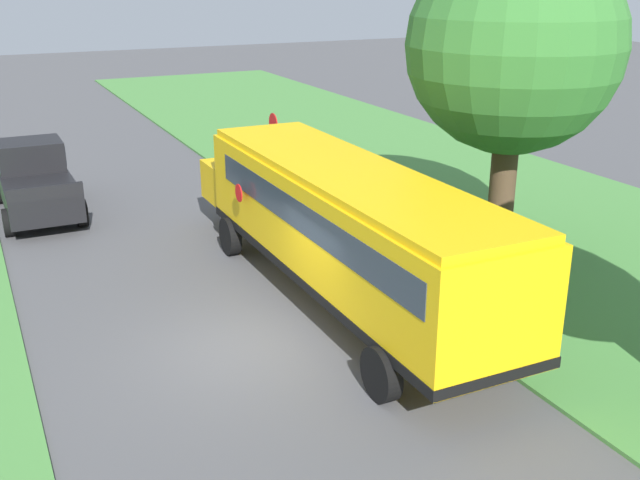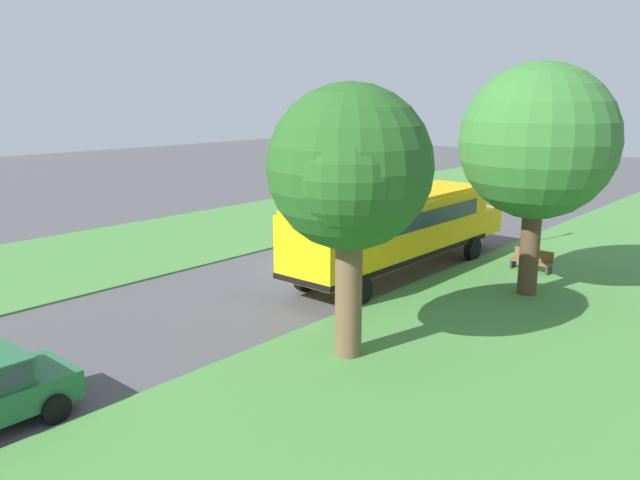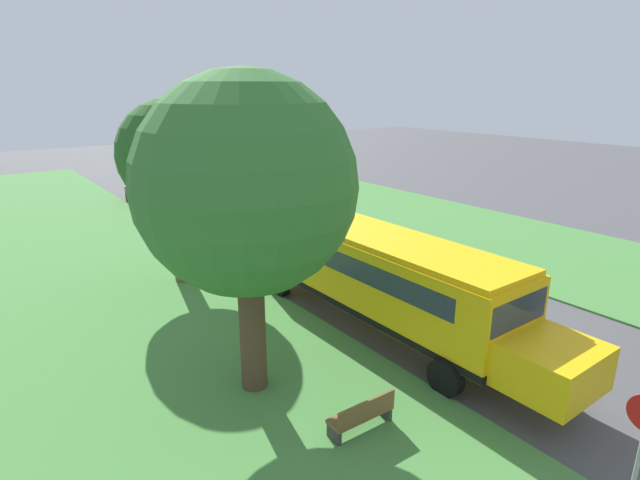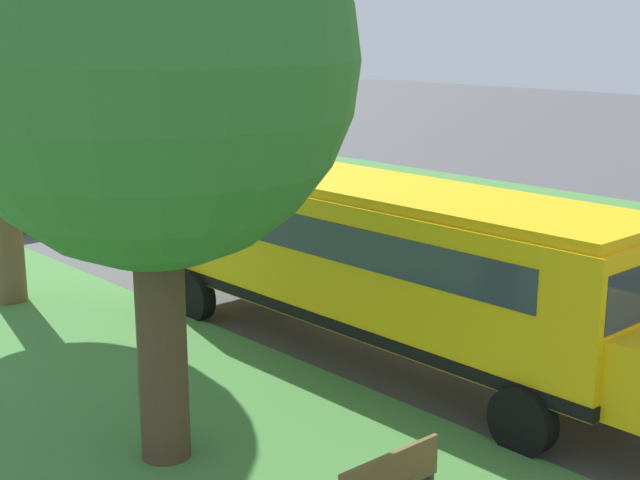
{
  "view_description": "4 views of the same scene",
  "coord_description": "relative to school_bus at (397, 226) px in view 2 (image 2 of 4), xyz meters",
  "views": [
    {
      "loc": [
        4.44,
        12.57,
        7.09
      ],
      "look_at": [
        -1.69,
        -0.16,
        1.97
      ],
      "focal_mm": 42.0,
      "sensor_mm": 36.0,
      "label": 1
    },
    {
      "loc": [
        -16.0,
        18.67,
        6.84
      ],
      "look_at": [
        -1.58,
        2.12,
        1.79
      ],
      "focal_mm": 35.0,
      "sensor_mm": 36.0,
      "label": 2
    },
    {
      "loc": [
        -13.09,
        -12.08,
        7.55
      ],
      "look_at": [
        -1.62,
        3.41,
        1.62
      ],
      "focal_mm": 28.0,
      "sensor_mm": 36.0,
      "label": 3
    },
    {
      "loc": [
        -13.67,
        -11.6,
        5.79
      ],
      "look_at": [
        -0.7,
        2.62,
        1.17
      ],
      "focal_mm": 50.0,
      "sensor_mm": 36.0,
      "label": 4
    }
  ],
  "objects": [
    {
      "name": "grass_far_side",
      "position": [
        11.7,
        1.18,
        -1.89
      ],
      "size": [
        10.0,
        80.0,
        0.07
      ],
      "primitive_type": "cube",
      "color": "#47843D",
      "rests_on": "ground"
    },
    {
      "name": "school_bus",
      "position": [
        0.0,
        0.0,
        0.0
      ],
      "size": [
        2.85,
        12.42,
        3.16
      ],
      "color": "yellow",
      "rests_on": "ground"
    },
    {
      "name": "pickup_truck",
      "position": [
        5.4,
        -10.03,
        -0.85
      ],
      "size": [
        2.28,
        5.4,
        2.1
      ],
      "color": "black",
      "rests_on": "ground"
    },
    {
      "name": "ground_plane",
      "position": [
        2.7,
        1.18,
        -1.92
      ],
      "size": [
        120.0,
        120.0,
        0.0
      ],
      "primitive_type": "plane",
      "color": "#4C4C4F"
    },
    {
      "name": "oak_tree_beside_bus",
      "position": [
        -4.96,
        -0.84,
        3.47
      ],
      "size": [
        5.22,
        5.22,
        8.0
      ],
      "color": "#4C3826",
      "rests_on": "ground"
    },
    {
      "name": "oak_tree_roadside_mid",
      "position": [
        -3.68,
        7.7,
        3.1
      ],
      "size": [
        4.22,
        4.22,
        7.23
      ],
      "color": "brown",
      "rests_on": "ground"
    },
    {
      "name": "grass_verge",
      "position": [
        -7.3,
        1.18,
        -1.88
      ],
      "size": [
        12.0,
        80.0,
        0.08
      ],
      "primitive_type": "cube",
      "color": "#47843D",
      "rests_on": "ground"
    },
    {
      "name": "stop_sign",
      "position": [
        -1.9,
        -8.51,
        -0.19
      ],
      "size": [
        0.08,
        0.68,
        2.74
      ],
      "color": "gray",
      "rests_on": "ground"
    },
    {
      "name": "park_bench",
      "position": [
        -3.91,
        -3.76,
        -1.45
      ],
      "size": [
        1.61,
        0.54,
        0.92
      ],
      "color": "brown",
      "rests_on": "ground"
    }
  ]
}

